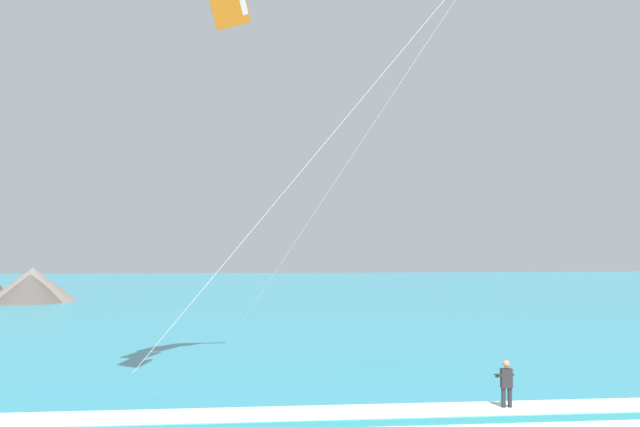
{
  "coord_description": "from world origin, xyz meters",
  "views": [
    {
      "loc": [
        -10.23,
        -8.36,
        5.19
      ],
      "look_at": [
        -7.57,
        16.28,
        6.37
      ],
      "focal_mm": 40.12,
      "sensor_mm": 36.0,
      "label": 1
    }
  ],
  "objects": [
    {
      "name": "surfboard",
      "position": [
        -2.08,
        13.25,
        0.03
      ],
      "size": [
        0.48,
        1.41,
        0.09
      ],
      "color": "white",
      "rests_on": "ground"
    },
    {
      "name": "surf_foam",
      "position": [
        0.0,
        13.28,
        0.22
      ],
      "size": [
        200.0,
        1.74,
        0.04
      ],
      "primitive_type": "cube",
      "color": "white",
      "rests_on": "sea"
    },
    {
      "name": "kitesurfer",
      "position": [
        -2.08,
        13.27,
        0.94
      ],
      "size": [
        0.55,
        0.53,
        1.69
      ],
      "color": "#232328",
      "rests_on": "ground"
    },
    {
      "name": "sea",
      "position": [
        0.0,
        72.28,
        0.1
      ],
      "size": [
        200.0,
        120.0,
        0.2
      ],
      "primitive_type": "cube",
      "color": "teal",
      "rests_on": "ground"
    },
    {
      "name": "headland_left",
      "position": [
        -30.27,
        60.1,
        1.54
      ],
      "size": [
        10.81,
        9.14,
        3.51
      ],
      "color": "#47423D",
      "rests_on": "ground"
    }
  ]
}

